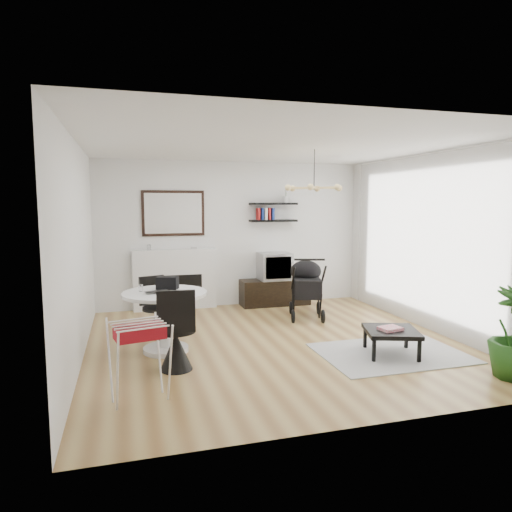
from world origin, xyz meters
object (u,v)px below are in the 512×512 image
object	(u,v)px
tv_console	(275,292)
crt_tv	(274,266)
dining_table	(165,312)
coffee_table	(391,332)
drying_rack	(139,360)
stroller	(306,290)
fireplace	(175,272)

from	to	relation	value
tv_console	crt_tv	xyz separation A→B (m)	(-0.01, -0.00, 0.50)
crt_tv	dining_table	bearing A→B (deg)	-134.94
tv_console	dining_table	world-z (taller)	dining_table
tv_console	coffee_table	size ratio (longest dim) A/B	1.63
drying_rack	stroller	bearing A→B (deg)	31.11
crt_tv	drying_rack	xyz separation A→B (m)	(-2.60, -3.69, -0.33)
crt_tv	dining_table	world-z (taller)	crt_tv
fireplace	stroller	bearing A→B (deg)	-30.17
fireplace	crt_tv	distance (m)	1.86
coffee_table	tv_console	bearing A→B (deg)	99.04
drying_rack	stroller	distance (m)	3.87
fireplace	tv_console	size ratio (longest dim) A/B	1.65
tv_console	coffee_table	bearing A→B (deg)	-80.96
tv_console	dining_table	xyz separation A→B (m)	(-2.24, -2.24, 0.28)
dining_table	drying_rack	distance (m)	1.51
crt_tv	fireplace	bearing A→B (deg)	174.89
fireplace	stroller	distance (m)	2.41
stroller	fireplace	bearing A→B (deg)	166.87
tv_console	dining_table	distance (m)	3.18
tv_console	crt_tv	distance (m)	0.50
crt_tv	coffee_table	world-z (taller)	crt_tv
dining_table	drying_rack	bearing A→B (deg)	-104.16
fireplace	coffee_table	size ratio (longest dim) A/B	2.69
fireplace	dining_table	xyz separation A→B (m)	(-0.38, -2.40, -0.16)
coffee_table	drying_rack	bearing A→B (deg)	-170.58
dining_table	stroller	bearing A→B (deg)	25.88
dining_table	drying_rack	xyz separation A→B (m)	(-0.37, -1.46, -0.11)
drying_rack	stroller	xyz separation A→B (m)	(2.82, 2.65, 0.05)
tv_console	coffee_table	world-z (taller)	tv_console
tv_console	dining_table	bearing A→B (deg)	-135.04
fireplace	coffee_table	bearing A→B (deg)	-54.69
fireplace	stroller	world-z (taller)	fireplace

